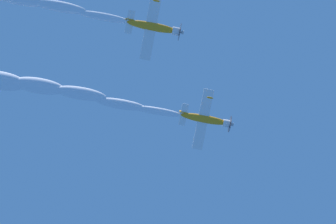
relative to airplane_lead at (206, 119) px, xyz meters
name	(u,v)px	position (x,y,z in m)	size (l,w,h in m)	color
airplane_lead	(206,119)	(0.00, 0.00, 0.00)	(8.55, 8.01, 3.07)	orange
airplane_left_wingman	(154,27)	(14.46, -5.24, 1.26)	(8.45, 8.02, 3.40)	orange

